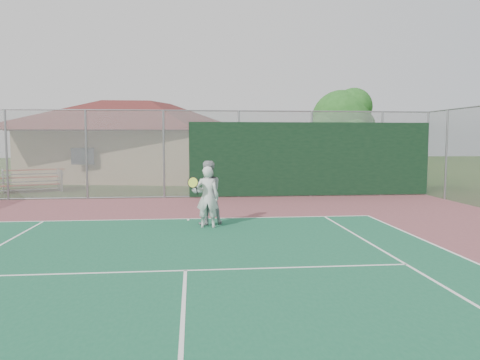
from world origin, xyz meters
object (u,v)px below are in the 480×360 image
at_px(clubhouse, 138,133).
at_px(player_grey_back, 207,193).
at_px(bleachers, 31,180).
at_px(tree, 343,122).
at_px(player_white_front, 207,197).

height_order(clubhouse, player_grey_back, clubhouse).
height_order(bleachers, tree, tree).
bearing_deg(player_white_front, tree, -115.43).
distance_m(tree, player_white_front, 12.99).
bearing_deg(player_white_front, bleachers, -43.11).
bearing_deg(player_grey_back, player_white_front, 74.32).
relative_size(clubhouse, bleachers, 4.38).
height_order(clubhouse, bleachers, clubhouse).
relative_size(player_white_front, player_grey_back, 0.93).
bearing_deg(bleachers, player_white_front, -73.95).
bearing_deg(tree, clubhouse, 154.08).
bearing_deg(clubhouse, player_grey_back, -65.32).
bearing_deg(bleachers, player_grey_back, -72.56).
bearing_deg(tree, bleachers, -176.78).
xyz_separation_m(player_white_front, player_grey_back, (0.02, 0.45, 0.05)).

